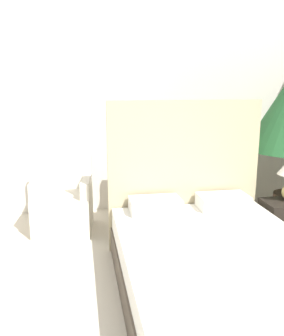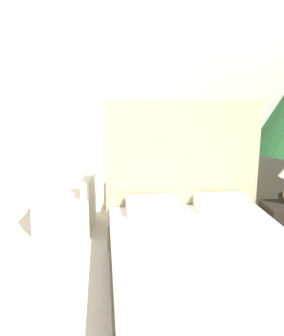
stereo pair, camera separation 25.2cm
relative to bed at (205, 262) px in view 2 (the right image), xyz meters
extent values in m
cube|color=silver|center=(-0.53, 2.32, 1.15)|extent=(10.00, 0.06, 2.90)
cube|color=#4C4238|center=(0.00, -0.11, -0.16)|extent=(1.59, 2.08, 0.27)
cube|color=white|center=(0.00, -0.11, 0.08)|extent=(1.56, 2.04, 0.22)
cube|color=tan|center=(0.00, 0.96, 0.50)|extent=(1.62, 0.06, 1.59)
cube|color=white|center=(-0.36, 0.73, 0.26)|extent=(0.51, 0.31, 0.14)
cube|color=white|center=(0.36, 0.73, 0.26)|extent=(0.51, 0.31, 0.14)
cube|color=silver|center=(-1.31, 1.62, -0.07)|extent=(0.73, 0.69, 0.45)
cube|color=silver|center=(-1.28, 1.90, 0.37)|extent=(0.68, 0.13, 0.44)
cube|color=silver|center=(-1.59, 1.65, 0.25)|extent=(0.16, 0.57, 0.20)
cube|color=silver|center=(-1.03, 1.59, 0.25)|extent=(0.16, 0.57, 0.20)
cube|color=silver|center=(-0.28, 1.62, -0.07)|extent=(0.70, 0.65, 0.45)
cube|color=silver|center=(-0.26, 1.90, 0.37)|extent=(0.67, 0.09, 0.44)
cube|color=silver|center=(-0.56, 1.63, 0.25)|extent=(0.13, 0.57, 0.20)
cube|color=silver|center=(0.01, 1.60, 0.25)|extent=(0.13, 0.57, 0.20)
camera|label=1|loc=(-1.08, -2.76, 1.50)|focal=40.00mm
camera|label=2|loc=(-0.83, -2.80, 1.50)|focal=40.00mm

